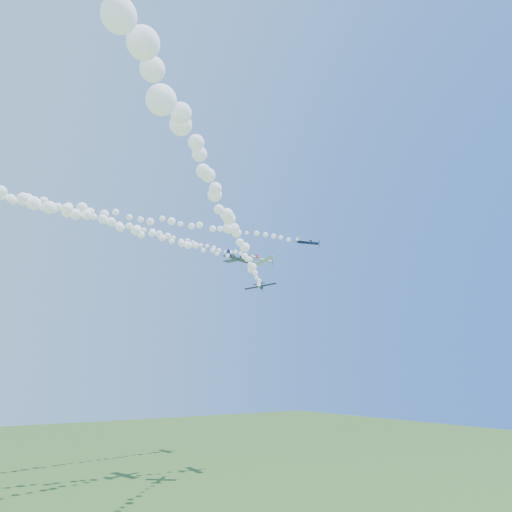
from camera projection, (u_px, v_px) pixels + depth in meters
ground at (231, 470)px, 94.10m from camera, size 260.00×260.00×0.00m
plane_white at (264, 260)px, 128.44m from camera, size 7.19×7.50×2.05m
smoke_trail_white at (141, 230)px, 101.36m from camera, size 77.02×13.75×3.02m
plane_navy at (308, 242)px, 103.77m from camera, size 6.80×6.99×2.08m
smoke_trail_navy at (166, 221)px, 89.00m from camera, size 65.37×12.19×2.68m
plane_grey at (238, 259)px, 97.66m from camera, size 8.08×8.57×2.59m
smoke_trail_grey at (70, 212)px, 68.88m from camera, size 72.13×20.53×3.53m
plane_black at (260, 286)px, 92.58m from camera, size 6.04×5.94×1.86m
smoke_trail_black at (232, 228)px, 56.13m from camera, size 47.97×55.23×2.74m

